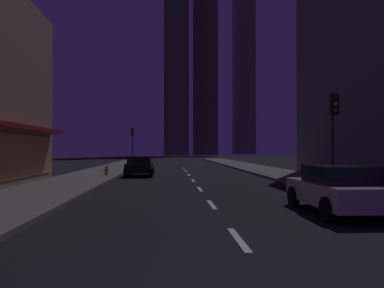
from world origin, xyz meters
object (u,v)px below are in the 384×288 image
(fire_hydrant_far_left, at_px, (106,170))
(traffic_light_near_right, at_px, (334,120))
(car_parked_far, at_px, (140,166))
(traffic_light_far_left, at_px, (132,138))
(car_parked_near, at_px, (337,189))

(fire_hydrant_far_left, xyz_separation_m, traffic_light_near_right, (11.40, -11.48, 2.74))
(car_parked_far, height_order, fire_hydrant_far_left, car_parked_far)
(car_parked_far, height_order, traffic_light_near_right, traffic_light_near_right)
(car_parked_far, bearing_deg, traffic_light_far_left, 97.51)
(car_parked_far, distance_m, traffic_light_near_right, 15.34)
(traffic_light_far_left, bearing_deg, car_parked_far, -82.49)
(fire_hydrant_far_left, relative_size, traffic_light_far_left, 0.16)
(car_parked_near, xyz_separation_m, car_parked_far, (-7.20, 16.65, 0.00))
(car_parked_far, relative_size, traffic_light_far_left, 1.01)
(car_parked_near, distance_m, traffic_light_near_right, 5.50)
(car_parked_near, bearing_deg, traffic_light_near_right, 67.31)
(fire_hydrant_far_left, xyz_separation_m, traffic_light_far_left, (0.40, 15.04, 2.74))
(car_parked_far, bearing_deg, fire_hydrant_far_left, -164.76)
(car_parked_far, xyz_separation_m, fire_hydrant_far_left, (-2.30, -0.63, -0.29))
(fire_hydrant_far_left, distance_m, traffic_light_far_left, 15.29)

